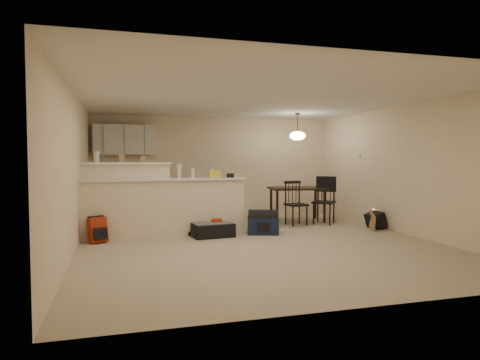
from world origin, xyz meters
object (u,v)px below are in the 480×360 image
object	(u,v)px
suitcase	(213,230)
navy_duffel	(263,226)
dining_table	(297,191)
dining_chair_near	(296,203)
pendant_lamp	(298,135)
dining_chair_far	(324,201)
red_backpack	(97,230)
black_daypack	(376,221)

from	to	relation	value
suitcase	navy_duffel	bearing A→B (deg)	-7.35
dining_table	dining_chair_near	bearing A→B (deg)	-107.02
dining_table	suitcase	xyz separation A→B (m)	(-2.30, -1.39, -0.57)
pendant_lamp	dining_chair_far	distance (m)	1.62
red_backpack	black_daypack	size ratio (longest dim) A/B	1.18
dining_table	suitcase	distance (m)	2.75
navy_duffel	black_daypack	bearing A→B (deg)	17.39
suitcase	black_daypack	world-z (taller)	black_daypack
pendant_lamp	dining_chair_far	xyz separation A→B (m)	(0.42, -0.53, -1.47)
dining_chair_near	navy_duffel	size ratio (longest dim) A/B	1.62
dining_table	black_daypack	distance (m)	1.89
pendant_lamp	dining_chair_far	bearing A→B (deg)	-51.89
dining_table	dining_chair_far	world-z (taller)	dining_chair_far
dining_chair_near	black_daypack	bearing A→B (deg)	-36.47
pendant_lamp	dining_table	bearing A→B (deg)	-90.00
navy_duffel	black_daypack	size ratio (longest dim) A/B	1.60
dining_table	suitcase	world-z (taller)	dining_table
suitcase	navy_duffel	distance (m)	0.99
dining_table	pendant_lamp	world-z (taller)	pendant_lamp
dining_chair_far	red_backpack	size ratio (longest dim) A/B	2.35
dining_chair_far	red_backpack	distance (m)	4.84
dining_chair_far	suitcase	world-z (taller)	dining_chair_far
dining_table	dining_chair_far	xyz separation A→B (m)	(0.42, -0.53, -0.18)
dining_chair_near	suitcase	xyz separation A→B (m)	(-2.04, -0.83, -0.36)
red_backpack	black_daypack	xyz separation A→B (m)	(5.52, 0.00, -0.05)
suitcase	red_backpack	size ratio (longest dim) A/B	1.70
dining_chair_far	navy_duffel	xyz separation A→B (m)	(-1.72, -0.86, -0.35)
dining_chair_far	red_backpack	xyz separation A→B (m)	(-4.76, -0.86, -0.30)
dining_table	black_daypack	world-z (taller)	dining_table
pendant_lamp	dining_chair_near	world-z (taller)	pendant_lamp
dining_chair_near	suitcase	bearing A→B (deg)	-164.14
pendant_lamp	dining_chair_near	size ratio (longest dim) A/B	0.64
dining_table	navy_duffel	distance (m)	1.98
dining_table	pendant_lamp	distance (m)	1.30
dining_chair_near	red_backpack	world-z (taller)	dining_chair_near
dining_chair_near	red_backpack	xyz separation A→B (m)	(-4.08, -0.83, -0.26)
red_backpack	navy_duffel	size ratio (longest dim) A/B	0.74
dining_chair_near	navy_duffel	xyz separation A→B (m)	(-1.05, -0.83, -0.32)
pendant_lamp	red_backpack	size ratio (longest dim) A/B	1.41
dining_table	red_backpack	distance (m)	4.58
red_backpack	black_daypack	distance (m)	5.52
suitcase	navy_duffel	world-z (taller)	navy_duffel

